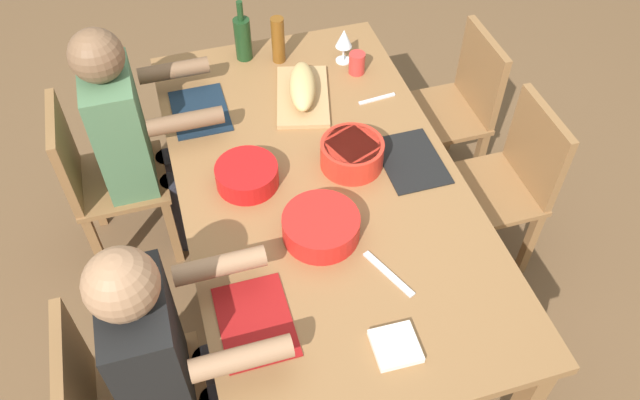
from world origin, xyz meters
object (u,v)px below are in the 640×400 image
(serving_bowl_pasta, at_px, (352,153))
(cutting_board, at_px, (303,96))
(wine_bottle, at_px, (243,38))
(diner_far_left, at_px, (164,352))
(serving_bowl_fruit, at_px, (321,226))
(chair_far_right, at_px, (100,177))
(napkin_stack, at_px, (396,346))
(chair_near_center, at_px, (507,181))
(dining_table, at_px, (320,193))
(chair_near_right, at_px, (456,105))
(cup_near_right, at_px, (357,63))
(serving_bowl_greens, at_px, (247,174))
(chair_far_left, at_px, (121,397))
(beer_bottle, at_px, (278,40))
(diner_far_right, at_px, (131,132))
(bread_loaf, at_px, (302,86))
(wine_glass, at_px, (344,40))

(serving_bowl_pasta, xyz_separation_m, cutting_board, (0.44, 0.08, -0.05))
(cutting_board, xyz_separation_m, wine_bottle, (0.36, 0.18, 0.10))
(diner_far_left, xyz_separation_m, serving_bowl_fruit, (0.28, -0.60, 0.09))
(chair_far_right, bearing_deg, napkin_stack, -145.60)
(chair_near_center, xyz_separation_m, serving_bowl_fruit, (-0.25, 0.93, 0.31))
(dining_table, relative_size, chair_near_right, 2.28)
(cutting_board, distance_m, cup_near_right, 0.30)
(wine_bottle, bearing_deg, serving_bowl_greens, 168.74)
(chair_near_right, height_order, serving_bowl_pasta, chair_near_right)
(chair_far_left, height_order, wine_bottle, wine_bottle)
(beer_bottle, distance_m, cup_near_right, 0.37)
(chair_near_right, relative_size, chair_far_right, 1.00)
(diner_far_right, relative_size, beer_bottle, 5.45)
(chair_far_right, xyz_separation_m, cup_near_right, (0.07, -1.21, 0.31))
(serving_bowl_greens, bearing_deg, cutting_board, -38.12)
(chair_near_right, bearing_deg, cup_near_right, 82.34)
(serving_bowl_fruit, distance_m, bread_loaf, 0.76)
(serving_bowl_greens, bearing_deg, chair_far_right, 51.60)
(chair_near_right, relative_size, napkin_stack, 6.07)
(wine_glass, bearing_deg, napkin_stack, 168.36)
(bread_loaf, bearing_deg, chair_far_left, 138.05)
(chair_far_right, height_order, chair_near_center, same)
(chair_near_center, distance_m, cutting_board, 0.97)
(beer_bottle, bearing_deg, cup_near_right, -120.73)
(chair_far_right, relative_size, chair_far_left, 1.00)
(chair_far_right, height_order, beer_bottle, beer_bottle)
(chair_far_right, relative_size, wine_glass, 5.12)
(bread_loaf, xyz_separation_m, napkin_stack, (-1.24, 0.05, -0.05))
(chair_near_center, xyz_separation_m, bread_loaf, (0.49, 0.79, 0.32))
(chair_far_left, height_order, serving_bowl_fruit, chair_far_left)
(serving_bowl_fruit, bearing_deg, beer_bottle, -5.97)
(diner_far_left, distance_m, serving_bowl_fruit, 0.67)
(serving_bowl_pasta, bearing_deg, bread_loaf, 9.68)
(beer_bottle, xyz_separation_m, napkin_stack, (-1.53, 0.02, -0.10))
(diner_far_right, bearing_deg, chair_far_right, 90.00)
(serving_bowl_fruit, bearing_deg, chair_near_center, -74.69)
(dining_table, xyz_separation_m, chair_far_right, (0.53, 0.86, -0.18))
(chair_near_right, bearing_deg, chair_near_center, 180.00)
(wine_glass, xyz_separation_m, napkin_stack, (-1.45, 0.30, -0.10))
(cutting_board, height_order, bread_loaf, bread_loaf)
(chair_near_center, bearing_deg, diner_far_right, 70.76)
(diner_far_right, distance_m, diner_far_left, 1.07)
(serving_bowl_greens, relative_size, beer_bottle, 1.08)
(chair_near_right, height_order, chair_far_left, same)
(diner_far_left, relative_size, beer_bottle, 5.45)
(dining_table, height_order, chair_near_right, chair_near_right)
(diner_far_right, distance_m, napkin_stack, 1.46)
(diner_far_left, bearing_deg, serving_bowl_pasta, -54.35)
(napkin_stack, bearing_deg, cup_near_right, -13.73)
(diner_far_right, height_order, wine_bottle, diner_far_right)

